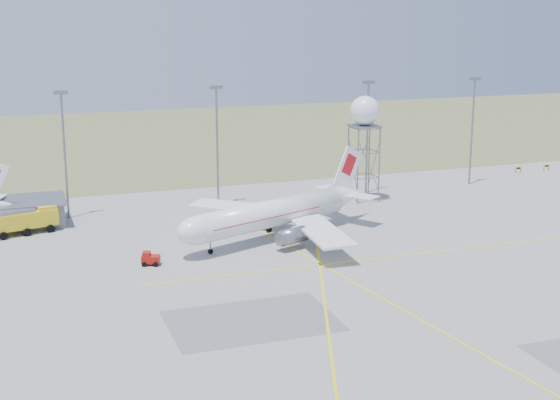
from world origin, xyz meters
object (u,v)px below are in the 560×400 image
object	(u,v)px
radar_tower	(364,142)
baggage_tug	(150,260)
fire_truck	(25,221)
airliner_main	(274,214)

from	to	relation	value
radar_tower	baggage_tug	xyz separation A→B (m)	(-41.84, -23.29, -9.65)
fire_truck	baggage_tug	size ratio (longest dim) A/B	3.82
airliner_main	baggage_tug	bearing A→B (deg)	-3.92
radar_tower	fire_truck	size ratio (longest dim) A/B	1.78
fire_truck	radar_tower	bearing A→B (deg)	-12.94
airliner_main	fire_truck	world-z (taller)	airliner_main
baggage_tug	radar_tower	bearing A→B (deg)	48.59
airliner_main	radar_tower	size ratio (longest dim) A/B	1.85
radar_tower	baggage_tug	distance (m)	48.85
radar_tower	fire_truck	world-z (taller)	radar_tower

